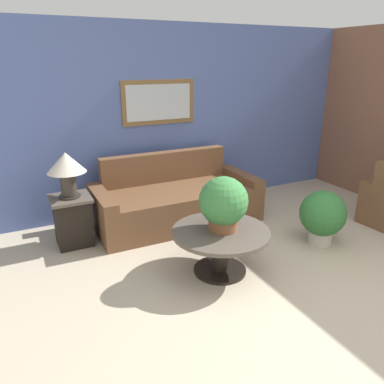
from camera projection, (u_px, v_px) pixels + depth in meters
name	position (u px, v px, depth m)	size (l,w,h in m)	color
ground_plane	(362.00, 319.00, 3.22)	(20.00, 20.00, 0.00)	#BCAD93
wall_back	(192.00, 117.00, 5.54)	(7.16, 0.09, 2.60)	#5166A8
couch_main	(176.00, 201.00, 5.10)	(2.19, 0.98, 0.90)	brown
coffee_table	(221.00, 242.00, 3.85)	(1.00, 1.00, 0.48)	black
side_table	(73.00, 220.00, 4.46)	(0.46, 0.46, 0.60)	black
table_lamp	(66.00, 167.00, 4.24)	(0.44, 0.44, 0.53)	#2D2823
potted_plant_on_table	(223.00, 203.00, 3.72)	(0.50, 0.50, 0.56)	brown
potted_plant_floor	(323.00, 215.00, 4.45)	(0.55, 0.55, 0.66)	beige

